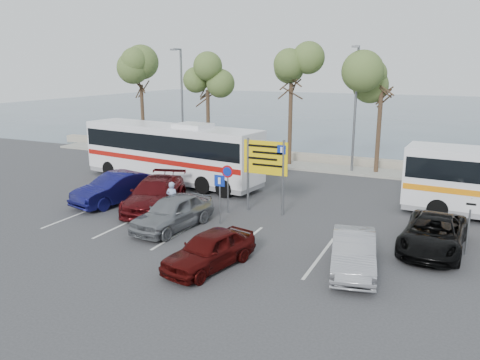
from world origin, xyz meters
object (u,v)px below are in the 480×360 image
at_px(street_lamp_left, 181,97).
at_px(coach_bus_left, 171,154).
at_px(car_maroon, 155,194).
at_px(car_silver_b, 353,252).
at_px(car_silver_a, 173,212).
at_px(pedestrian_near, 172,199).
at_px(car_blue, 116,188).
at_px(car_red, 209,250).
at_px(suv_black, 433,234).
at_px(street_lamp_right, 355,103).
at_px(direction_sign, 266,163).
at_px(pedestrian_far, 456,199).

bearing_deg(street_lamp_left, coach_bus_left, -63.50).
height_order(coach_bus_left, car_maroon, coach_bus_left).
distance_m(coach_bus_left, car_silver_b, 15.16).
height_order(car_silver_a, pedestrian_near, pedestrian_near).
distance_m(car_blue, car_silver_b, 13.21).
xyz_separation_m(car_blue, car_maroon, (2.40, 0.00, -0.02)).
height_order(car_red, suv_black, suv_black).
relative_size(street_lamp_right, car_red, 2.08).
distance_m(coach_bus_left, pedestrian_near, 6.75).
bearing_deg(direction_sign, car_red, -84.86).
relative_size(car_red, suv_black, 0.81).
xyz_separation_m(direction_sign, car_red, (0.60, -6.70, -1.78)).
bearing_deg(street_lamp_right, car_silver_b, -77.96).
xyz_separation_m(street_lamp_left, car_blue, (3.41, -12.02, -3.82)).
bearing_deg(car_silver_a, direction_sign, 60.08).
xyz_separation_m(car_maroon, suv_black, (12.83, 0.00, -0.09)).
bearing_deg(car_silver_a, coach_bus_left, 130.20).
bearing_deg(car_blue, coach_bus_left, 101.98).
relative_size(car_red, pedestrian_near, 2.34).
relative_size(street_lamp_right, direction_sign, 2.23).
relative_size(car_silver_a, car_red, 1.12).
bearing_deg(direction_sign, pedestrian_far, 21.59).
bearing_deg(car_silver_b, car_blue, 154.36).
bearing_deg(car_silver_a, street_lamp_left, 126.78).
bearing_deg(pedestrian_far, coach_bus_left, 64.35).
distance_m(street_lamp_right, car_red, 17.53).
distance_m(street_lamp_right, car_maroon, 14.52).
height_order(coach_bus_left, suv_black, coach_bus_left).
xyz_separation_m(car_silver_a, car_red, (3.39, -2.92, -0.08)).
bearing_deg(coach_bus_left, car_silver_a, -56.35).
bearing_deg(car_silver_a, car_maroon, 145.65).
bearing_deg(coach_bus_left, car_red, -50.97).
distance_m(street_lamp_right, pedestrian_far, 10.18).
bearing_deg(direction_sign, pedestrian_near, -149.16).
relative_size(car_red, pedestrian_far, 2.28).
distance_m(direction_sign, car_red, 6.95).
xyz_separation_m(street_lamp_right, car_red, (-1.39, -17.02, -3.94)).
bearing_deg(coach_bus_left, street_lamp_right, 36.46).
xyz_separation_m(street_lamp_left, coach_bus_left, (3.50, -7.02, -2.89)).
relative_size(suv_black, pedestrian_far, 2.82).
distance_m(coach_bus_left, car_blue, 5.09).
xyz_separation_m(suv_black, pedestrian_far, (0.71, 5.00, 0.18)).
height_order(car_blue, pedestrian_far, pedestrian_far).
height_order(direction_sign, car_silver_b, direction_sign).
distance_m(coach_bus_left, car_red, 12.92).
bearing_deg(street_lamp_left, car_red, -55.71).
bearing_deg(pedestrian_near, street_lamp_left, -64.77).
bearing_deg(car_red, suv_black, 48.91).
bearing_deg(car_maroon, car_blue, 164.32).
height_order(street_lamp_right, pedestrian_far, street_lamp_right).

